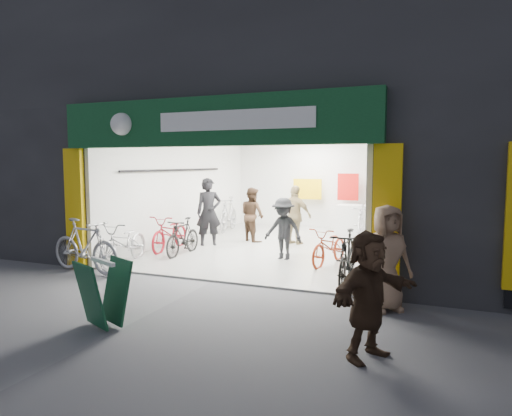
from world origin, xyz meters
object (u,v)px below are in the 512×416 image
Objects in this scene: bike_right_front at (347,259)px; parked_bike at (85,246)px; bike_left_front at (124,243)px; sandwich_board at (104,291)px; pedestrian_near at (387,258)px.

bike_right_front is 5.38m from parked_bike.
bike_left_front is 0.95m from parked_bike.
bike_right_front is at bearing 73.53° from sandwich_board.
sandwich_board is at bearing -64.08° from bike_left_front.
pedestrian_near is at bearing -18.70° from bike_left_front.
pedestrian_near is (0.81, -1.10, 0.30)m from bike_right_front.
bike_right_front is 1.07× the size of pedestrian_near.
bike_left_front is 2.07× the size of sandwich_board.
pedestrian_near is at bearing 55.18° from sandwich_board.
parked_bike is (-0.30, -0.90, 0.07)m from bike_left_front.
parked_bike is 1.15× the size of pedestrian_near.
parked_bike is at bearing 159.67° from sandwich_board.
bike_left_front is at bearing 132.17° from pedestrian_near.
bike_right_front is 1.40m from pedestrian_near.
sandwich_board is at bearing 174.69° from pedestrian_near.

